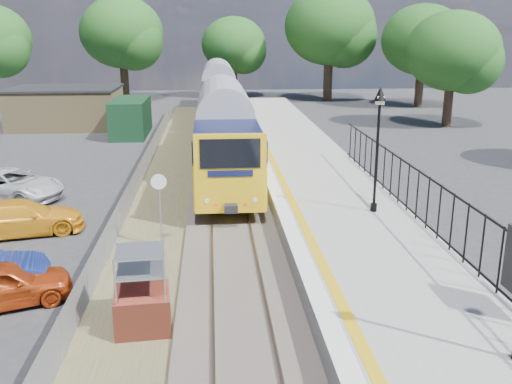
{
  "coord_description": "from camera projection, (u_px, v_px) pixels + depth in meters",
  "views": [
    {
      "loc": [
        -0.65,
        -13.84,
        7.41
      ],
      "look_at": [
        0.83,
        5.08,
        2.0
      ],
      "focal_mm": 40.0,
      "sensor_mm": 36.0,
      "label": 1
    }
  ],
  "objects": [
    {
      "name": "ground",
      "position": [
        240.0,
        315.0,
        15.35
      ],
      "size": [
        120.0,
        120.0,
        0.0
      ],
      "primitive_type": "plane",
      "color": "#2D2D30",
      "rests_on": "ground"
    },
    {
      "name": "track_bed",
      "position": [
        218.0,
        206.0,
        24.56
      ],
      "size": [
        5.9,
        80.0,
        0.29
      ],
      "color": "#473F38",
      "rests_on": "ground"
    },
    {
      "name": "platform",
      "position": [
        333.0,
        207.0,
        23.21
      ],
      "size": [
        5.0,
        70.0,
        0.9
      ],
      "primitive_type": "cube",
      "color": "gray",
      "rests_on": "ground"
    },
    {
      "name": "platform_edge",
      "position": [
        283.0,
        198.0,
        22.93
      ],
      "size": [
        0.9,
        70.0,
        0.01
      ],
      "color": "silver",
      "rests_on": "platform"
    },
    {
      "name": "victorian_lamp_north",
      "position": [
        379.0,
        120.0,
        20.32
      ],
      "size": [
        0.44,
        0.44,
        4.6
      ],
      "color": "black",
      "rests_on": "platform"
    },
    {
      "name": "palisade_fence",
      "position": [
        449.0,
        218.0,
        17.48
      ],
      "size": [
        0.12,
        26.0,
        2.0
      ],
      "color": "black",
      "rests_on": "platform"
    },
    {
      "name": "wire_fence",
      "position": [
        136.0,
        183.0,
        26.37
      ],
      "size": [
        0.06,
        52.0,
        1.2
      ],
      "color": "#999EA3",
      "rests_on": "ground"
    },
    {
      "name": "outbuilding",
      "position": [
        78.0,
        109.0,
        44.03
      ],
      "size": [
        10.8,
        10.1,
        3.12
      ],
      "color": "#918152",
      "rests_on": "ground"
    },
    {
      "name": "tree_line",
      "position": [
        232.0,
        39.0,
        53.91
      ],
      "size": [
        56.8,
        43.8,
        11.88
      ],
      "color": "#332319",
      "rests_on": "ground"
    },
    {
      "name": "train",
      "position": [
        220.0,
        103.0,
        40.74
      ],
      "size": [
        2.82,
        40.83,
        3.51
      ],
      "color": "gold",
      "rests_on": "ground"
    },
    {
      "name": "brick_plinth",
      "position": [
        142.0,
        292.0,
        14.33
      ],
      "size": [
        1.49,
        1.49,
        2.22
      ],
      "rotation": [
        0.0,
        0.0,
        0.09
      ],
      "color": "brown",
      "rests_on": "ground"
    },
    {
      "name": "speed_sign",
      "position": [
        160.0,
        198.0,
        19.61
      ],
      "size": [
        0.54,
        0.1,
        2.69
      ],
      "rotation": [
        0.0,
        0.0,
        0.02
      ],
      "color": "#999EA3",
      "rests_on": "ground"
    },
    {
      "name": "car_red",
      "position": [
        0.0,
        285.0,
        15.69
      ],
      "size": [
        4.1,
        2.78,
        1.3
      ],
      "primitive_type": "imported",
      "rotation": [
        0.0,
        0.0,
        1.93
      ],
      "color": "#A4360F",
      "rests_on": "ground"
    },
    {
      "name": "car_yellow",
      "position": [
        21.0,
        218.0,
        21.27
      ],
      "size": [
        4.85,
        2.95,
        1.31
      ],
      "primitive_type": "imported",
      "rotation": [
        0.0,
        0.0,
        1.83
      ],
      "color": "orange",
      "rests_on": "ground"
    },
    {
      "name": "car_white",
      "position": [
        10.0,
        185.0,
        25.67
      ],
      "size": [
        5.49,
        4.01,
        1.39
      ],
      "primitive_type": "imported",
      "rotation": [
        0.0,
        0.0,
        1.18
      ],
      "color": "silver",
      "rests_on": "ground"
    }
  ]
}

